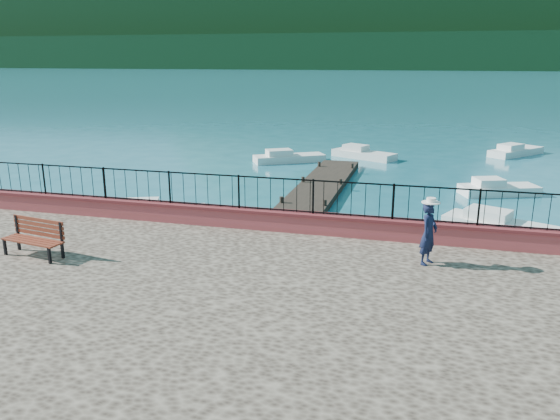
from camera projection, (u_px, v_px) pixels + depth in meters
The scene contains 15 objects.
ground at pixel (291, 333), 12.36m from camera, with size 2000.00×2000.00×0.00m, color #19596B.
parapet at pixel (323, 224), 15.40m from camera, with size 28.00×0.46×0.58m, color #AE3F46.
railing at pixel (324, 198), 15.19m from camera, with size 27.00×0.05×0.95m, color black.
dock at pixel (313, 196), 23.98m from camera, with size 2.00×16.00×0.30m, color #2D231C.
far_forest at pixel (427, 52), 288.91m from camera, with size 900.00×60.00×18.00m, color black.
foothills at pixel (430, 31), 341.21m from camera, with size 900.00×120.00×44.00m, color black.
park_bench at pixel (34, 245), 13.67m from camera, with size 1.74×0.82×0.93m.
person at pixel (429, 234), 13.03m from camera, with size 0.56×0.36×1.52m, color black.
hat at pixel (431, 200), 12.81m from camera, with size 0.44×0.44×0.12m, color silver.
boat_0 at pixel (156, 209), 20.95m from camera, with size 3.70×1.30×0.80m, color silver.
boat_1 at pixel (506, 223), 19.26m from camera, with size 4.21×1.30×0.80m, color silver.
boat_2 at pixel (499, 186), 24.75m from camera, with size 3.44×1.30×0.80m, color silver.
boat_3 at pixel (289, 155), 32.53m from camera, with size 4.20×1.30×0.80m, color silver.
boat_4 at pixel (364, 152), 33.77m from camera, with size 4.03×1.30×0.80m, color silver.
boat_5 at pixel (516, 149), 34.81m from camera, with size 4.26×1.30×0.80m, color silver.
Camera 1 is at (2.65, -10.83, 6.02)m, focal length 35.00 mm.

